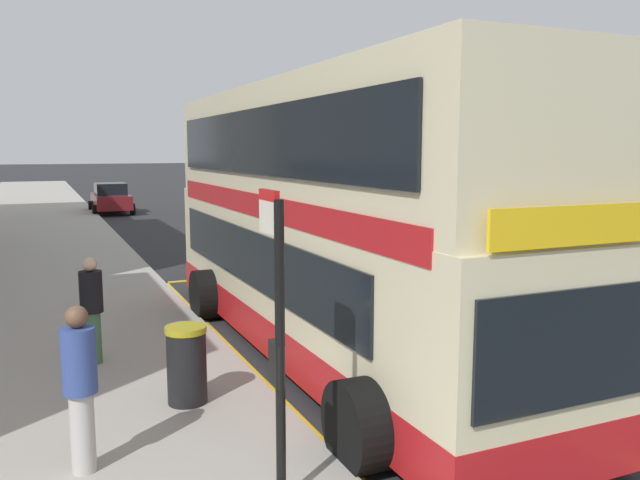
# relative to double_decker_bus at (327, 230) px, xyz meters

# --- Properties ---
(ground_plane) EXTENTS (260.00, 260.00, 0.00)m
(ground_plane) POSITION_rel_double_decker_bus_xyz_m (2.46, 24.83, -2.06)
(ground_plane) COLOR #28282B
(pavement_near) EXTENTS (6.00, 76.00, 0.14)m
(pavement_near) POSITION_rel_double_decker_bus_xyz_m (-4.54, 24.83, -1.99)
(pavement_near) COLOR #A39E93
(pavement_near) RESTS_ON ground
(double_decker_bus) EXTENTS (3.17, 10.62, 4.40)m
(double_decker_bus) POSITION_rel_double_decker_bus_xyz_m (0.00, 0.00, 0.00)
(double_decker_bus) COLOR beige
(double_decker_bus) RESTS_ON ground
(bus_bay_markings) EXTENTS (3.05, 14.11, 0.01)m
(bus_bay_markings) POSITION_rel_double_decker_bus_xyz_m (-0.02, -0.16, -2.06)
(bus_bay_markings) COLOR gold
(bus_bay_markings) RESTS_ON ground
(bus_stop_sign) EXTENTS (0.09, 0.51, 2.88)m
(bus_stop_sign) POSITION_rel_double_decker_bus_xyz_m (-2.41, -4.20, -0.25)
(bus_stop_sign) COLOR black
(bus_stop_sign) RESTS_ON pavement_near
(parked_car_white_across) EXTENTS (2.09, 4.20, 1.62)m
(parked_car_white_across) POSITION_rel_double_decker_bus_xyz_m (7.10, 17.69, -1.26)
(parked_car_white_across) COLOR silver
(parked_car_white_across) RESTS_ON ground
(parked_car_maroon_behind) EXTENTS (2.09, 4.20, 1.62)m
(parked_car_maroon_behind) POSITION_rel_double_decker_bus_xyz_m (-0.73, 26.23, -1.26)
(parked_car_maroon_behind) COLOR maroon
(parked_car_maroon_behind) RESTS_ON ground
(pedestrian_waiting_near_sign) EXTENTS (0.34, 0.34, 1.72)m
(pedestrian_waiting_near_sign) POSITION_rel_double_decker_bus_xyz_m (-4.04, -2.92, -0.98)
(pedestrian_waiting_near_sign) COLOR #B7B2AD
(pedestrian_waiting_near_sign) RESTS_ON pavement_near
(pedestrian_further_back) EXTENTS (0.34, 0.34, 1.64)m
(pedestrian_further_back) POSITION_rel_double_decker_bus_xyz_m (-3.66, 0.57, -1.03)
(pedestrian_further_back) COLOR #3F724C
(pedestrian_further_back) RESTS_ON pavement_near
(litter_bin) EXTENTS (0.53, 0.53, 1.01)m
(litter_bin) POSITION_rel_double_decker_bus_xyz_m (-2.69, -1.56, -1.41)
(litter_bin) COLOR black
(litter_bin) RESTS_ON pavement_near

